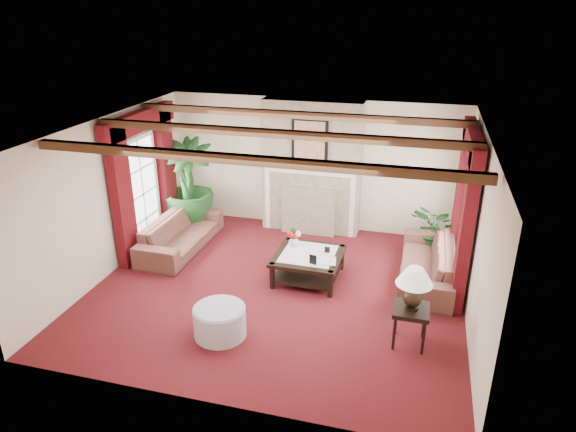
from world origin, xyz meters
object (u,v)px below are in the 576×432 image
(sofa_right, at_px, (428,257))
(ottoman, at_px, (220,322))
(side_table, at_px, (410,326))
(sofa_left, at_px, (180,228))
(coffee_table, at_px, (308,266))
(potted_palm, at_px, (189,204))

(sofa_right, distance_m, ottoman, 3.72)
(side_table, bearing_deg, sofa_right, 84.07)
(sofa_left, xyz_separation_m, sofa_right, (4.60, -0.01, 0.01))
(ottoman, bearing_deg, sofa_right, 40.55)
(sofa_left, relative_size, coffee_table, 1.95)
(potted_palm, height_order, coffee_table, potted_palm)
(coffee_table, distance_m, ottoman, 2.11)
(potted_palm, bearing_deg, sofa_left, -75.12)
(potted_palm, xyz_separation_m, side_table, (4.67, -2.92, -0.24))
(sofa_right, xyz_separation_m, coffee_table, (-1.97, -0.49, -0.20))
(potted_palm, bearing_deg, coffee_table, -27.20)
(sofa_right, height_order, coffee_table, sofa_right)
(sofa_left, bearing_deg, coffee_table, -99.77)
(coffee_table, height_order, ottoman, coffee_table)
(potted_palm, bearing_deg, sofa_right, -11.62)
(sofa_right, height_order, side_table, sofa_right)
(sofa_right, bearing_deg, potted_palm, -101.43)
(sofa_left, height_order, potted_palm, potted_palm)
(sofa_right, xyz_separation_m, side_table, (-0.20, -1.92, -0.15))
(ottoman, bearing_deg, potted_palm, 120.90)
(sofa_right, relative_size, coffee_table, 1.97)
(potted_palm, distance_m, coffee_table, 3.27)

